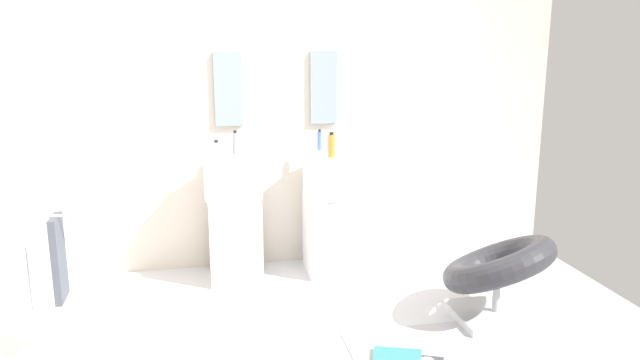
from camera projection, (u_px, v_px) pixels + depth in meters
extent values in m
cube|color=silver|center=(314.00, 354.00, 3.77)|extent=(4.80, 3.60, 0.04)
cube|color=beige|center=(276.00, 110.00, 5.05)|extent=(4.80, 0.10, 2.60)
cube|color=white|center=(235.00, 239.00, 4.84)|extent=(0.40, 0.40, 0.66)
cylinder|color=white|center=(233.00, 178.00, 4.73)|extent=(0.45, 0.45, 0.33)
cylinder|color=#B7BABF|center=(231.00, 148.00, 4.80)|extent=(0.02, 0.02, 0.10)
cube|color=white|center=(331.00, 233.00, 4.99)|extent=(0.40, 0.40, 0.66)
cylinder|color=white|center=(331.00, 174.00, 4.88)|extent=(0.45, 0.45, 0.33)
cylinder|color=#B7BABF|center=(328.00, 145.00, 4.95)|extent=(0.02, 0.02, 0.10)
cube|color=#8C9EA8|center=(228.00, 89.00, 4.87)|extent=(0.22, 0.03, 0.59)
cube|color=#8C9EA8|center=(324.00, 88.00, 5.02)|extent=(0.22, 0.03, 0.59)
cube|color=#B7BABF|center=(495.00, 315.00, 4.20)|extent=(0.56, 0.50, 0.06)
cylinder|color=#B7BABF|center=(497.00, 292.00, 4.16)|extent=(0.05, 0.05, 0.34)
torus|color=#333338|center=(499.00, 264.00, 4.11)|extent=(1.11, 1.11, 0.49)
cylinder|color=#B7BABF|center=(28.00, 289.00, 3.51)|extent=(0.03, 0.03, 0.95)
cylinder|color=#B7BABF|center=(54.00, 216.00, 3.45)|extent=(0.36, 0.02, 0.02)
cube|color=#4C515B|center=(59.00, 258.00, 3.50)|extent=(0.04, 0.22, 0.50)
cube|color=#B2B2B7|center=(435.00, 360.00, 3.66)|extent=(0.96, 0.90, 0.01)
cube|color=teal|center=(397.00, 358.00, 3.64)|extent=(0.34, 0.29, 0.03)
cylinder|color=white|center=(216.00, 149.00, 4.71)|extent=(0.05, 0.05, 0.11)
cylinder|color=black|center=(216.00, 141.00, 4.69)|extent=(0.03, 0.03, 0.02)
cylinder|color=#C68C38|center=(332.00, 146.00, 4.66)|extent=(0.06, 0.06, 0.17)
cylinder|color=black|center=(332.00, 133.00, 4.64)|extent=(0.03, 0.03, 0.02)
cylinder|color=#99999E|center=(235.00, 143.00, 4.81)|extent=(0.04, 0.04, 0.17)
cylinder|color=black|center=(235.00, 132.00, 4.79)|extent=(0.02, 0.02, 0.02)
cylinder|color=#4C72B7|center=(320.00, 141.00, 4.95)|extent=(0.04, 0.04, 0.15)
cylinder|color=black|center=(320.00, 131.00, 4.94)|extent=(0.02, 0.02, 0.02)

